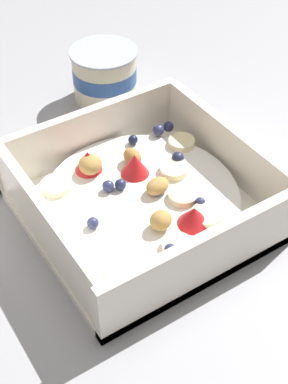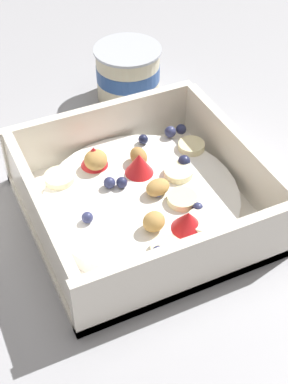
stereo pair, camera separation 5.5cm
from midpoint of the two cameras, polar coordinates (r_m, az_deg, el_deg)
name	(u,v)px [view 1 (the left image)]	position (r m, az deg, el deg)	size (l,w,h in m)	color
ground_plane	(136,208)	(0.57, -3.56, -1.78)	(2.40, 2.40, 0.00)	#9E9EA3
fruit_bowl	(144,198)	(0.55, -2.84, -0.75)	(0.22, 0.22, 0.07)	white
yogurt_cup	(105,75)	(0.71, -6.27, 11.72)	(0.08, 0.08, 0.07)	beige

